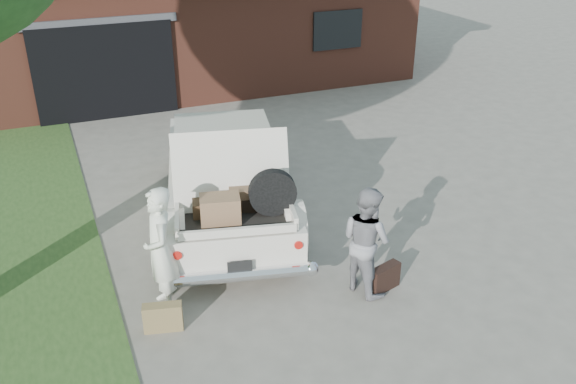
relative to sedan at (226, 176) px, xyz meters
name	(u,v)px	position (x,y,z in m)	size (l,w,h in m)	color
ground	(305,280)	(0.41, -2.23, -0.72)	(90.00, 90.00, 0.00)	gray
house	(174,14)	(1.39, 9.24, 0.95)	(12.80, 7.80, 3.30)	brown
sedan	(226,176)	(0.00, 0.00, 0.00)	(2.97, 5.19, 1.98)	silver
woman_left	(160,250)	(-1.51, -2.06, 0.13)	(0.62, 0.41, 1.69)	white
woman_right	(366,240)	(1.07, -2.71, 0.04)	(0.74, 0.58, 1.52)	gray
suitcase_left	(163,317)	(-1.64, -2.53, -0.54)	(0.48, 0.15, 0.37)	olive
suitcase_right	(385,278)	(1.32, -2.85, -0.54)	(0.47, 0.15, 0.37)	black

